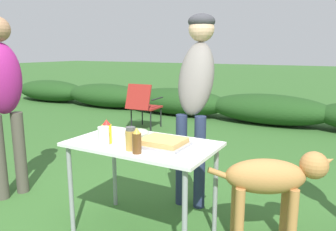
% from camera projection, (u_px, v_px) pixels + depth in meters
% --- Properties ---
extents(shrub_hedge, '(14.40, 0.90, 0.58)m').
position_uv_depth(shrub_hedge, '(269.00, 109.00, 6.33)').
color(shrub_hedge, '#1E4219').
rests_on(shrub_hedge, ground).
extents(folding_table, '(1.10, 0.64, 0.74)m').
position_uv_depth(folding_table, '(142.00, 152.00, 2.47)').
color(folding_table, white).
rests_on(folding_table, ground).
extents(food_tray, '(0.35, 0.29, 0.06)m').
position_uv_depth(food_tray, '(163.00, 143.00, 2.36)').
color(food_tray, '#9E9EA3').
rests_on(food_tray, folding_table).
extents(plate_stack, '(0.21, 0.21, 0.02)m').
position_uv_depth(plate_stack, '(112.00, 133.00, 2.67)').
color(plate_stack, white).
rests_on(plate_stack, folding_table).
extents(mixing_bowl, '(0.18, 0.18, 0.06)m').
position_uv_depth(mixing_bowl, '(138.00, 133.00, 2.62)').
color(mixing_bowl, '#ADBC99').
rests_on(mixing_bowl, folding_table).
extents(paper_cup_stack, '(0.08, 0.08, 0.15)m').
position_uv_depth(paper_cup_stack, '(104.00, 137.00, 2.33)').
color(paper_cup_stack, white).
rests_on(paper_cup_stack, folding_table).
extents(spice_jar, '(0.07, 0.07, 0.16)m').
position_uv_depth(spice_jar, '(131.00, 139.00, 2.25)').
color(spice_jar, '#B2893D').
rests_on(spice_jar, folding_table).
extents(beer_bottle, '(0.06, 0.06, 0.18)m').
position_uv_depth(beer_bottle, '(137.00, 141.00, 2.18)').
color(beer_bottle, brown).
rests_on(beer_bottle, folding_table).
extents(mustard_bottle, '(0.07, 0.07, 0.18)m').
position_uv_depth(mustard_bottle, '(107.00, 132.00, 2.42)').
color(mustard_bottle, yellow).
rests_on(mustard_bottle, folding_table).
extents(standing_person_with_beanie, '(0.37, 0.50, 1.74)m').
position_uv_depth(standing_person_with_beanie, '(196.00, 82.00, 2.96)').
color(standing_person_with_beanie, '#232D4C').
rests_on(standing_person_with_beanie, ground).
extents(standing_person_in_dark_puffer, '(0.33, 0.41, 1.72)m').
position_uv_depth(standing_person_in_dark_puffer, '(3.00, 91.00, 3.06)').
color(standing_person_in_dark_puffer, '#4C473D').
rests_on(standing_person_in_dark_puffer, ground).
extents(dog, '(0.85, 0.51, 0.71)m').
position_uv_depth(dog, '(273.00, 181.00, 2.38)').
color(dog, '#B27A42').
rests_on(dog, ground).
extents(camp_chair_green_behind_table, '(0.51, 0.62, 0.83)m').
position_uv_depth(camp_chair_green_behind_table, '(143.00, 104.00, 5.88)').
color(camp_chair_green_behind_table, maroon).
rests_on(camp_chair_green_behind_table, ground).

